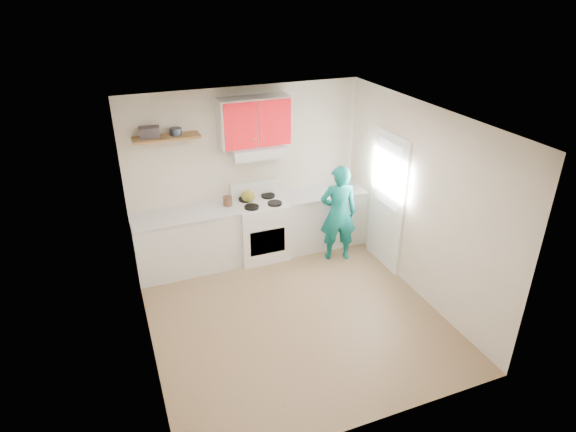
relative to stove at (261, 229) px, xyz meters
name	(u,v)px	position (x,y,z in m)	size (l,w,h in m)	color
floor	(293,313)	(-0.10, -1.57, -0.46)	(3.80, 3.80, 0.00)	brown
ceiling	(294,119)	(-0.10, -1.57, 2.14)	(3.60, 3.80, 0.04)	white
back_wall	(246,172)	(-0.10, 0.32, 0.84)	(3.60, 0.04, 2.60)	beige
front_wall	(375,320)	(-0.10, -3.47, 0.84)	(3.60, 0.04, 2.60)	beige
left_wall	(138,254)	(-1.90, -1.57, 0.84)	(0.04, 3.80, 2.60)	beige
right_wall	(419,203)	(1.70, -1.57, 0.84)	(0.04, 3.80, 2.60)	beige
door	(387,201)	(1.68, -0.88, 0.56)	(0.05, 0.85, 2.05)	white
door_glass	(389,175)	(1.65, -0.88, 0.99)	(0.01, 0.55, 0.95)	white
counter_left	(187,242)	(-1.14, 0.02, -0.01)	(1.52, 0.60, 0.90)	silver
counter_right	(321,218)	(1.04, 0.02, -0.01)	(1.32, 0.60, 0.90)	silver
stove	(261,229)	(0.00, 0.00, 0.00)	(0.76, 0.65, 0.92)	white
range_hood	(256,151)	(0.00, 0.10, 1.24)	(0.76, 0.44, 0.15)	silver
upper_cabinets	(254,122)	(0.00, 0.16, 1.66)	(1.02, 0.33, 0.70)	red
shelf	(166,138)	(-1.25, 0.18, 1.56)	(0.90, 0.30, 0.04)	brown
books	(149,132)	(-1.46, 0.21, 1.65)	(0.27, 0.19, 0.14)	#3D363B
tin	(176,132)	(-1.12, 0.18, 1.63)	(0.16, 0.16, 0.10)	#333D4C
kettle	(248,196)	(-0.16, 0.10, 0.55)	(0.21, 0.21, 0.18)	olive
crock	(228,202)	(-0.48, 0.07, 0.52)	(0.14, 0.14, 0.16)	#4D3221
cutting_board	(313,194)	(0.88, 0.01, 0.45)	(0.33, 0.24, 0.02)	olive
silicone_mat	(342,188)	(1.42, 0.08, 0.44)	(0.28, 0.23, 0.01)	red
person	(338,213)	(1.07, -0.51, 0.31)	(0.56, 0.37, 1.54)	#0B6963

